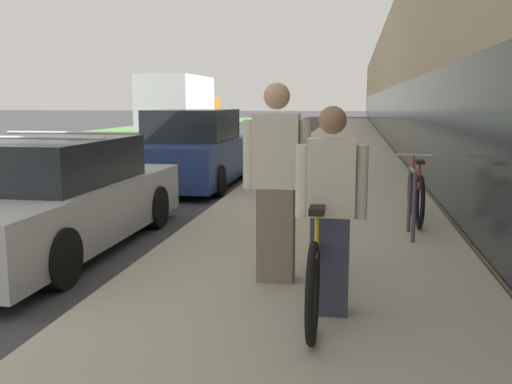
% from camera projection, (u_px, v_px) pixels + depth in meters
% --- Properties ---
extents(sidewalk_slab, '(3.56, 70.00, 0.13)m').
position_uv_depth(sidewalk_slab, '(343.00, 143.00, 23.85)').
color(sidewalk_slab, '#A39E8E').
rests_on(sidewalk_slab, ground).
extents(storefront_facade, '(10.01, 70.00, 5.64)m').
position_uv_depth(storefront_facade, '(477.00, 82.00, 30.09)').
color(storefront_facade, tan).
rests_on(storefront_facade, ground).
extents(lawn_strip, '(6.01, 70.00, 0.03)m').
position_uv_depth(lawn_strip, '(100.00, 136.00, 29.85)').
color(lawn_strip, '#518E42').
rests_on(lawn_strip, ground).
extents(tandem_bicycle, '(0.52, 2.58, 0.90)m').
position_uv_depth(tandem_bicycle, '(321.00, 254.00, 4.79)').
color(tandem_bicycle, black).
rests_on(tandem_bicycle, sidewalk_slab).
extents(person_rider, '(0.55, 0.22, 1.62)m').
position_uv_depth(person_rider, '(331.00, 211.00, 4.39)').
color(person_rider, '#33384C').
rests_on(person_rider, sidewalk_slab).
extents(person_bystander, '(0.62, 0.24, 1.82)m').
position_uv_depth(person_bystander, '(276.00, 183.00, 5.19)').
color(person_bystander, '#756B5B').
rests_on(person_bystander, sidewalk_slab).
extents(bike_rack_hoop, '(0.05, 0.60, 0.84)m').
position_uv_depth(bike_rack_hoop, '(412.00, 196.00, 6.96)').
color(bike_rack_hoop, '#4C4C51').
rests_on(bike_rack_hoop, sidewalk_slab).
extents(cruiser_bike_nearest, '(0.52, 1.79, 0.89)m').
position_uv_depth(cruiser_bike_nearest, '(416.00, 194.00, 7.96)').
color(cruiser_bike_nearest, black).
rests_on(cruiser_bike_nearest, sidewalk_slab).
extents(parked_sedan_curbside, '(1.78, 4.53, 1.41)m').
position_uv_depth(parked_sedan_curbside, '(55.00, 199.00, 6.85)').
color(parked_sedan_curbside, silver).
rests_on(parked_sedan_curbside, ground).
extents(vintage_roadster_curbside, '(1.90, 4.47, 1.62)m').
position_uv_depth(vintage_roadster_curbside, '(194.00, 152.00, 12.16)').
color(vintage_roadster_curbside, navy).
rests_on(vintage_roadster_curbside, ground).
extents(moving_truck, '(2.48, 6.84, 2.99)m').
position_uv_depth(moving_truck, '(181.00, 107.00, 27.66)').
color(moving_truck, orange).
rests_on(moving_truck, ground).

